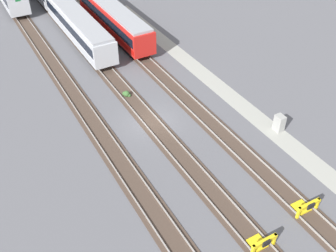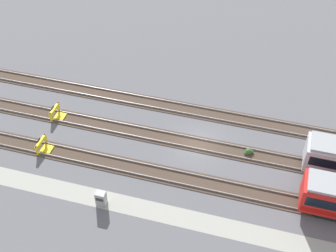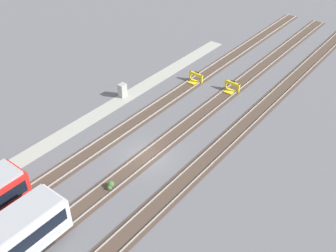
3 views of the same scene
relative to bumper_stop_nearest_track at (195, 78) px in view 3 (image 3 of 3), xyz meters
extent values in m
plane|color=#5B5B60|center=(14.89, 4.81, -0.51)|extent=(400.00, 400.00, 0.00)
cube|color=#9E9E93|center=(14.89, -4.31, -0.51)|extent=(54.00, 2.00, 0.01)
cube|color=#47382D|center=(14.89, 0.01, -0.48)|extent=(90.00, 2.23, 0.06)
cube|color=gray|center=(14.89, 0.73, -0.38)|extent=(90.00, 0.07, 0.15)
cube|color=gray|center=(14.89, -0.71, -0.38)|extent=(90.00, 0.07, 0.15)
cube|color=#47382D|center=(14.89, 4.81, -0.48)|extent=(90.00, 2.24, 0.06)
cube|color=gray|center=(14.89, 5.52, -0.38)|extent=(90.00, 0.07, 0.15)
cube|color=gray|center=(14.89, 4.09, -0.38)|extent=(90.00, 0.07, 0.15)
cube|color=#47382D|center=(14.89, 9.60, -0.48)|extent=(90.00, 2.23, 0.06)
cube|color=gray|center=(14.89, 10.32, -0.38)|extent=(90.00, 0.07, 0.15)
cube|color=gray|center=(14.89, 8.89, -0.38)|extent=(90.00, 0.07, 0.15)
cube|color=#1E843D|center=(25.25, 4.79, 2.54)|extent=(0.08, 0.70, 0.56)
cube|color=black|center=(28.63, 4.78, -0.16)|extent=(3.61, 2.25, 0.70)
cube|color=#1E843D|center=(25.25, 0.02, 2.54)|extent=(0.08, 0.70, 0.56)
cube|color=yellow|center=(-0.21, 0.91, 0.06)|extent=(0.19, 0.19, 1.15)
cube|color=yellow|center=(-0.27, -0.89, 0.06)|extent=(0.19, 0.19, 1.15)
cube|color=yellow|center=(-0.24, 0.01, 0.49)|extent=(0.31, 2.01, 0.30)
cube|color=yellow|center=(0.31, -0.01, -0.42)|extent=(1.14, 1.12, 0.18)
cube|color=black|center=(-0.42, 0.02, 0.49)|extent=(0.14, 0.60, 0.44)
cube|color=yellow|center=(-1.01, 5.71, 0.06)|extent=(0.18, 0.18, 1.15)
cube|color=yellow|center=(-1.03, 3.91, 0.06)|extent=(0.18, 0.18, 1.15)
cube|color=yellow|center=(-1.02, 4.81, 0.49)|extent=(0.26, 2.00, 0.30)
cube|color=yellow|center=(-0.47, 4.80, -0.42)|extent=(1.11, 1.09, 0.18)
cube|color=black|center=(-1.20, 4.81, 0.49)|extent=(0.13, 0.60, 0.44)
cube|color=#9E9E99|center=(8.09, -4.79, 0.29)|extent=(0.90, 0.70, 1.60)
cube|color=#333338|center=(8.09, -5.15, 0.53)|extent=(0.70, 0.04, 0.36)
sphere|color=#38602D|center=(19.99, 4.94, -0.23)|extent=(0.64, 0.64, 0.64)
sphere|color=#38602D|center=(20.29, 5.06, -0.33)|extent=(0.44, 0.44, 0.44)
sphere|color=#38602D|center=(19.77, 4.76, -0.37)|extent=(0.36, 0.36, 0.36)
camera|label=1|loc=(-11.08, 17.85, 22.44)|focal=42.00mm
camera|label=2|loc=(20.70, -27.68, 34.30)|focal=50.00mm
camera|label=3|loc=(36.56, 24.12, 23.69)|focal=42.00mm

